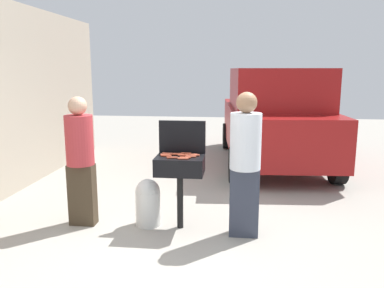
# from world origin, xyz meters

# --- Properties ---
(ground_plane) EXTENTS (24.00, 24.00, 0.00)m
(ground_plane) POSITION_xyz_m (0.00, 0.00, 0.00)
(ground_plane) COLOR #9E998E
(bbq_grill) EXTENTS (0.60, 0.44, 0.94)m
(bbq_grill) POSITION_xyz_m (-0.10, 0.30, 0.79)
(bbq_grill) COLOR black
(bbq_grill) RESTS_ON ground
(grill_lid_open) EXTENTS (0.60, 0.05, 0.42)m
(grill_lid_open) POSITION_xyz_m (-0.10, 0.52, 1.15)
(grill_lid_open) COLOR black
(grill_lid_open) RESTS_ON bbq_grill
(hot_dog_0) EXTENTS (0.13, 0.03, 0.03)m
(hot_dog_0) POSITION_xyz_m (-0.28, 0.39, 0.95)
(hot_dog_0) COLOR #B74C33
(hot_dog_0) RESTS_ON bbq_grill
(hot_dog_1) EXTENTS (0.13, 0.04, 0.03)m
(hot_dog_1) POSITION_xyz_m (-0.18, 0.17, 0.95)
(hot_dog_1) COLOR #B74C33
(hot_dog_1) RESTS_ON bbq_grill
(hot_dog_2) EXTENTS (0.13, 0.03, 0.03)m
(hot_dog_2) POSITION_xyz_m (-0.04, 0.42, 0.95)
(hot_dog_2) COLOR #AD4228
(hot_dog_2) RESTS_ON bbq_grill
(hot_dog_3) EXTENTS (0.13, 0.03, 0.03)m
(hot_dog_3) POSITION_xyz_m (-0.06, 0.32, 0.95)
(hot_dog_3) COLOR #AD4228
(hot_dog_3) RESTS_ON bbq_grill
(hot_dog_4) EXTENTS (0.13, 0.03, 0.03)m
(hot_dog_4) POSITION_xyz_m (-0.15, 0.36, 0.95)
(hot_dog_4) COLOR #AD4228
(hot_dog_4) RESTS_ON bbq_grill
(hot_dog_5) EXTENTS (0.13, 0.04, 0.03)m
(hot_dog_5) POSITION_xyz_m (0.04, 0.26, 0.95)
(hot_dog_5) COLOR #C6593D
(hot_dog_5) RESTS_ON bbq_grill
(hot_dog_6) EXTENTS (0.13, 0.03, 0.03)m
(hot_dog_6) POSITION_xyz_m (0.04, 0.37, 0.95)
(hot_dog_6) COLOR #B74C33
(hot_dog_6) RESTS_ON bbq_grill
(hot_dog_7) EXTENTS (0.13, 0.04, 0.03)m
(hot_dog_7) POSITION_xyz_m (-0.04, 0.14, 0.95)
(hot_dog_7) COLOR #C6593D
(hot_dog_7) RESTS_ON bbq_grill
(hot_dog_8) EXTENTS (0.13, 0.04, 0.03)m
(hot_dog_8) POSITION_xyz_m (-0.29, 0.32, 0.95)
(hot_dog_8) COLOR #B74C33
(hot_dog_8) RESTS_ON bbq_grill
(hot_dog_9) EXTENTS (0.13, 0.03, 0.03)m
(hot_dog_9) POSITION_xyz_m (0.07, 0.34, 0.95)
(hot_dog_9) COLOR #B74C33
(hot_dog_9) RESTS_ON bbq_grill
(hot_dog_10) EXTENTS (0.13, 0.03, 0.03)m
(hot_dog_10) POSITION_xyz_m (-0.27, 0.26, 0.95)
(hot_dog_10) COLOR #AD4228
(hot_dog_10) RESTS_ON bbq_grill
(hot_dog_11) EXTENTS (0.13, 0.03, 0.03)m
(hot_dog_11) POSITION_xyz_m (-0.02, 0.19, 0.95)
(hot_dog_11) COLOR #AD4228
(hot_dog_11) RESTS_ON bbq_grill
(hot_dog_12) EXTENTS (0.13, 0.03, 0.03)m
(hot_dog_12) POSITION_xyz_m (-0.13, 0.39, 0.95)
(hot_dog_12) COLOR #AD4228
(hot_dog_12) RESTS_ON bbq_grill
(propane_tank) EXTENTS (0.32, 0.32, 0.62)m
(propane_tank) POSITION_xyz_m (-0.53, 0.33, 0.32)
(propane_tank) COLOR silver
(propane_tank) RESTS_ON ground
(person_left) EXTENTS (0.35, 0.35, 1.67)m
(person_left) POSITION_xyz_m (-1.38, 0.27, 0.91)
(person_left) COLOR #3F3323
(person_left) RESTS_ON ground
(person_right) EXTENTS (0.37, 0.37, 1.75)m
(person_right) POSITION_xyz_m (0.70, 0.16, 0.95)
(person_right) COLOR #333847
(person_right) RESTS_ON ground
(parked_minivan) EXTENTS (2.28, 4.52, 2.02)m
(parked_minivan) POSITION_xyz_m (1.38, 3.95, 1.03)
(parked_minivan) COLOR maroon
(parked_minivan) RESTS_ON ground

